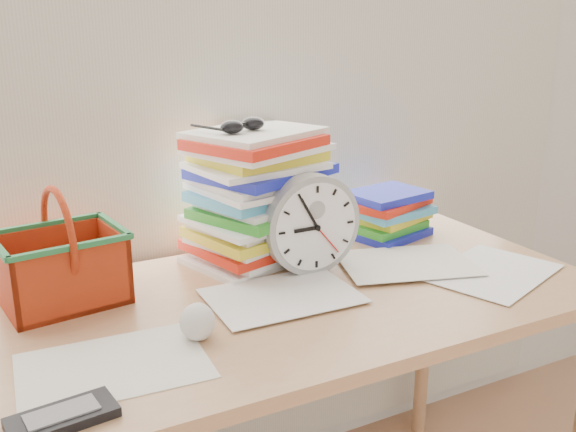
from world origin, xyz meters
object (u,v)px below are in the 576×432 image
clock (311,224)px  basket (60,247)px  calculator (62,417)px  book_stack (390,213)px  desk (290,324)px  paper_stack (258,196)px

clock → basket: size_ratio=0.96×
calculator → basket: bearing=73.2°
book_stack → basket: bearing=-176.8°
book_stack → clock: bearing=-157.1°
desk → book_stack: (0.44, 0.23, 0.14)m
desk → book_stack: book_stack is taller
clock → basket: 0.56m
desk → book_stack: 0.52m
clock → calculator: size_ratio=1.52×
clock → basket: basket is taller
paper_stack → book_stack: bearing=0.1°
paper_stack → calculator: size_ratio=2.08×
paper_stack → desk: bearing=-97.4°
clock → book_stack: 0.37m
clock → calculator: (-0.63, -0.36, -0.11)m
calculator → paper_stack: bearing=34.6°
calculator → clock: bearing=22.3°
desk → paper_stack: 0.34m
desk → paper_stack: size_ratio=4.24×
desk → paper_stack: (0.03, 0.23, 0.24)m
desk → basket: 0.53m
paper_stack → clock: 0.16m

